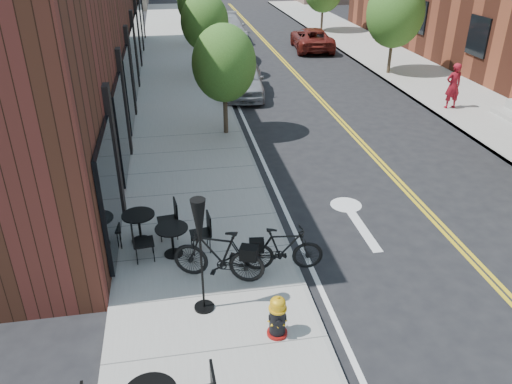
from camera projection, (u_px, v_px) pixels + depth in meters
ground at (306, 289)px, 10.40m from camera, size 120.00×120.00×0.00m
sidewalk_near at (186, 127)px, 18.78m from camera, size 4.00×70.00×0.12m
sidewalk_far at (478, 109)px, 20.59m from camera, size 4.00×70.00×0.12m
building_near at (63, 18)px, 19.97m from camera, size 5.00×28.00×7.00m
tree_near_a at (224, 63)px, 16.93m from camera, size 2.20×2.20×3.81m
tree_near_b at (205, 22)px, 23.85m from camera, size 2.30×2.30×3.98m
tree_near_c at (194, 4)px, 30.90m from camera, size 2.10×2.10×3.67m
tree_far_b at (395, 13)px, 24.21m from camera, size 2.80×2.80×4.62m
fire_hydrant at (277, 317)px, 8.88m from camera, size 0.42×0.42×0.86m
bicycle_left at (218, 255)px, 10.26m from camera, size 2.03×1.25×1.18m
bicycle_right at (283, 249)px, 10.57m from camera, size 1.76×0.68×1.03m
bistro_set_b at (172, 237)px, 11.09m from camera, size 1.73×0.81×0.92m
bistro_set_c at (139, 224)px, 11.56m from camera, size 1.79×0.84×0.95m
patio_umbrella at (200, 233)px, 8.90m from camera, size 0.39×0.39×2.40m
parked_car_a at (244, 79)px, 22.24m from camera, size 2.27×4.48×1.46m
parked_car_b at (231, 50)px, 27.56m from camera, size 1.89×4.60×1.48m
parked_car_c at (227, 28)px, 33.33m from camera, size 2.29×5.45×1.57m
parked_car_far at (312, 39)px, 30.71m from camera, size 2.68×4.98×1.33m
pedestrian at (453, 86)px, 20.14m from camera, size 0.70×0.48×1.84m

